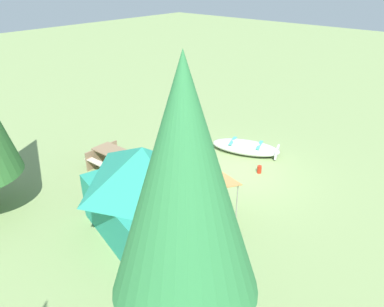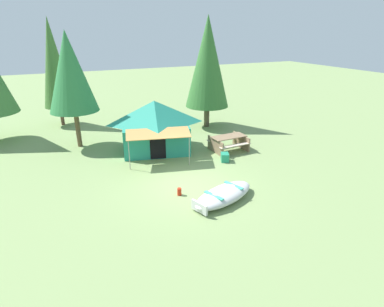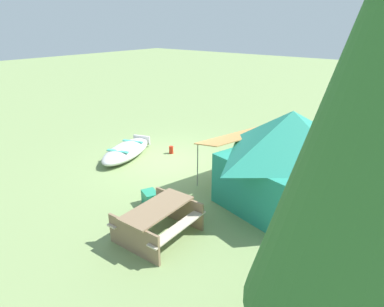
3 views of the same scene
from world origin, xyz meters
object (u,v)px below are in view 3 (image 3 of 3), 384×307
fuel_can (171,150)px  canvas_cabin_tent (288,156)px  beached_rowboat (126,151)px  cooler_box (150,198)px  picnic_table (158,218)px

fuel_can → canvas_cabin_tent: bearing=81.7°
beached_rowboat → canvas_cabin_tent: canvas_cabin_tent is taller
canvas_cabin_tent → cooler_box: (2.54, -2.79, -1.16)m
picnic_table → cooler_box: 1.52m
cooler_box → beached_rowboat: bearing=-120.9°
beached_rowboat → fuel_can: 1.71m
beached_rowboat → fuel_can: size_ratio=10.44×
canvas_cabin_tent → beached_rowboat: bearing=-84.4°
canvas_cabin_tent → picnic_table: size_ratio=2.34×
picnic_table → cooler_box: (-0.91, -1.19, -0.29)m
beached_rowboat → canvas_cabin_tent: 6.16m
picnic_table → beached_rowboat: bearing=-122.7°
cooler_box → fuel_can: cooler_box is taller
cooler_box → fuel_can: (-3.26, -2.16, -0.06)m
beached_rowboat → fuel_can: (-1.32, 1.08, -0.10)m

